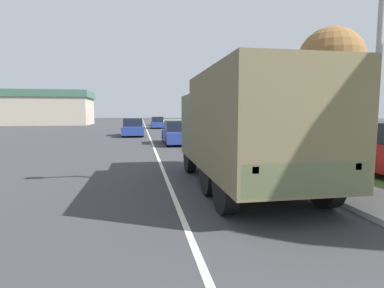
# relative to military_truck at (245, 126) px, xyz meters

# --- Properties ---
(ground_plane) EXTENTS (180.00, 180.00, 0.00)m
(ground_plane) POSITION_rel_military_truck_xyz_m (-2.06, 29.71, -1.75)
(ground_plane) COLOR #38383A
(lane_centre_stripe) EXTENTS (0.12, 120.00, 0.00)m
(lane_centre_stripe) POSITION_rel_military_truck_xyz_m (-2.06, 29.71, -1.74)
(lane_centre_stripe) COLOR silver
(lane_centre_stripe) RESTS_ON ground
(sidewalk_right) EXTENTS (1.80, 120.00, 0.12)m
(sidewalk_right) POSITION_rel_military_truck_xyz_m (2.44, 29.71, -1.69)
(sidewalk_right) COLOR beige
(sidewalk_right) RESTS_ON ground
(grass_strip_right) EXTENTS (7.00, 120.00, 0.02)m
(grass_strip_right) POSITION_rel_military_truck_xyz_m (6.84, 29.71, -1.74)
(grass_strip_right) COLOR #4C7538
(grass_strip_right) RESTS_ON ground
(military_truck) EXTENTS (2.59, 6.73, 3.14)m
(military_truck) POSITION_rel_military_truck_xyz_m (0.00, 0.00, 0.00)
(military_truck) COLOR #545B3D
(military_truck) RESTS_ON ground
(car_nearest_ahead) EXTENTS (1.90, 4.60, 1.57)m
(car_nearest_ahead) POSITION_rel_military_truck_xyz_m (-0.34, 12.25, -1.04)
(car_nearest_ahead) COLOR navy
(car_nearest_ahead) RESTS_ON ground
(car_second_ahead) EXTENTS (1.89, 4.75, 1.61)m
(car_second_ahead) POSITION_rel_military_truck_xyz_m (-3.50, 19.98, -1.02)
(car_second_ahead) COLOR navy
(car_second_ahead) RESTS_ON ground
(car_third_ahead) EXTENTS (1.72, 4.36, 1.56)m
(car_third_ahead) POSITION_rel_military_truck_xyz_m (-0.52, 33.26, -1.04)
(car_third_ahead) COLOR navy
(car_third_ahead) RESTS_ON ground
(car_fourth_ahead) EXTENTS (1.79, 4.66, 1.39)m
(car_fourth_ahead) POSITION_rel_military_truck_xyz_m (0.05, 43.20, -1.11)
(car_fourth_ahead) COLOR tan
(car_fourth_ahead) RESTS_ON ground
(lamp_post) EXTENTS (1.69, 0.24, 7.46)m
(lamp_post) POSITION_rel_military_truck_xyz_m (2.49, -1.57, 2.79)
(lamp_post) COLOR gray
(lamp_post) RESTS_ON sidewalk_right
(tree_mid_right) EXTENTS (3.57, 3.57, 6.77)m
(tree_mid_right) POSITION_rel_military_truck_xyz_m (7.62, 7.51, 3.23)
(tree_mid_right) COLOR #4C3D2D
(tree_mid_right) RESTS_ON grass_strip_right
(utility_box) EXTENTS (0.55, 0.45, 0.70)m
(utility_box) POSITION_rel_military_truck_xyz_m (4.14, 1.37, -1.38)
(utility_box) COLOR #3D7042
(utility_box) RESTS_ON grass_strip_right
(building_distant) EXTENTS (18.29, 9.73, 5.86)m
(building_distant) POSITION_rel_military_truck_xyz_m (-20.47, 48.51, 1.22)
(building_distant) COLOR #B2A893
(building_distant) RESTS_ON ground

